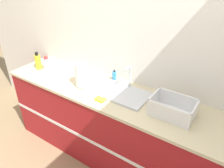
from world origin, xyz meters
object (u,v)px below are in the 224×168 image
sink (122,93)px  soap_dispenser (114,76)px  dish_rack (172,109)px  paper_towel_roll (81,75)px  bottle_white_spray (47,63)px  bottle_yellow (38,61)px

sink → soap_dispenser: size_ratio=4.40×
sink → soap_dispenser: bearing=138.7°
sink → dish_rack: size_ratio=1.45×
sink → paper_towel_roll: size_ratio=2.09×
paper_towel_roll → bottle_white_spray: paper_towel_roll is taller
paper_towel_roll → dish_rack: bearing=3.9°
paper_towel_roll → soap_dispenser: paper_towel_roll is taller
paper_towel_roll → sink: bearing=13.7°
paper_towel_roll → bottle_white_spray: 0.64m
bottle_white_spray → bottle_yellow: bottle_yellow is taller
bottle_yellow → bottle_white_spray: bearing=34.9°
paper_towel_roll → dish_rack: paper_towel_roll is taller
sink → bottle_yellow: sink is taller
sink → bottle_white_spray: 1.07m
paper_towel_roll → dish_rack: 0.98m
paper_towel_roll → bottle_yellow: size_ratio=1.20×
soap_dispenser → dish_rack: bearing=-17.5°
bottle_white_spray → soap_dispenser: 0.87m
bottle_yellow → soap_dispenser: 0.97m
sink → dish_rack: 0.54m
sink → paper_towel_roll: sink is taller
sink → soap_dispenser: sink is taller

